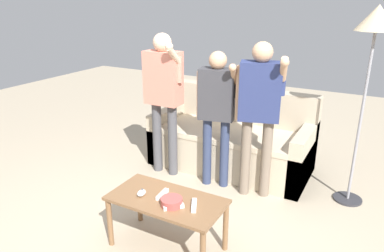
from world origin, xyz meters
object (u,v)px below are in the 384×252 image
(snack_bowl, at_px, (172,202))
(game_remote_wand_near, at_px, (174,207))
(player_center, at_px, (217,104))
(game_remote_wand_spare, at_px, (194,205))
(game_remote_nunchuk, at_px, (141,193))
(game_remote_wand_far, at_px, (162,194))
(player_right, at_px, (259,103))
(player_left, at_px, (163,89))
(coffee_table, at_px, (167,206))
(floor_lamp, at_px, (375,33))
(couch, at_px, (232,141))

(snack_bowl, relative_size, game_remote_wand_near, 1.21)
(player_center, bearing_deg, game_remote_wand_near, -79.24)
(game_remote_wand_near, distance_m, game_remote_wand_spare, 0.15)
(game_remote_nunchuk, height_order, game_remote_wand_far, game_remote_nunchuk)
(game_remote_nunchuk, distance_m, game_remote_wand_spare, 0.45)
(player_right, bearing_deg, game_remote_nunchuk, -113.60)
(player_left, height_order, game_remote_wand_spare, player_left)
(coffee_table, distance_m, game_remote_wand_near, 0.18)
(game_remote_nunchuk, bearing_deg, floor_lamp, 47.83)
(coffee_table, xyz_separation_m, game_remote_nunchuk, (-0.20, -0.06, 0.09))
(player_right, bearing_deg, player_left, -179.17)
(couch, bearing_deg, game_remote_wand_far, -86.83)
(game_remote_wand_far, xyz_separation_m, game_remote_wand_spare, (0.30, -0.02, -0.00))
(player_left, xyz_separation_m, player_center, (0.64, 0.01, -0.09))
(player_left, height_order, game_remote_wand_near, player_left)
(floor_lamp, relative_size, player_left, 1.18)
(couch, bearing_deg, player_center, -86.84)
(player_left, xyz_separation_m, game_remote_wand_spare, (1.00, -1.15, -0.54))
(coffee_table, xyz_separation_m, player_center, (-0.11, 1.15, 0.53))
(snack_bowl, bearing_deg, game_remote_wand_near, -40.48)
(player_center, xyz_separation_m, game_remote_wand_far, (0.06, -1.13, -0.44))
(couch, relative_size, snack_bowl, 10.99)
(game_remote_wand_near, height_order, game_remote_wand_spare, same)
(player_right, distance_m, game_remote_wand_near, 1.37)
(player_center, distance_m, game_remote_wand_spare, 1.29)
(game_remote_nunchuk, xyz_separation_m, player_right, (0.53, 1.22, 0.51))
(couch, bearing_deg, snack_bowl, -82.52)
(player_center, distance_m, game_remote_wand_far, 1.22)
(player_right, bearing_deg, game_remote_wand_near, -99.45)
(game_remote_wand_near, bearing_deg, game_remote_nunchuk, 173.60)
(game_remote_nunchuk, height_order, player_center, player_center)
(coffee_table, xyz_separation_m, player_left, (-0.75, 1.14, 0.62))
(snack_bowl, distance_m, floor_lamp, 2.26)
(snack_bowl, relative_size, player_center, 0.12)
(game_remote_wand_spare, bearing_deg, game_remote_nunchuk, -173.01)
(coffee_table, xyz_separation_m, game_remote_wand_near, (0.12, -0.09, 0.08))
(game_remote_wand_near, bearing_deg, player_center, 100.76)
(floor_lamp, xyz_separation_m, player_center, (-1.33, -0.35, -0.74))
(game_remote_wand_near, xyz_separation_m, game_remote_wand_far, (-0.17, 0.11, -0.00))
(game_remote_wand_far, relative_size, game_remote_wand_spare, 0.99)
(coffee_table, relative_size, player_left, 0.58)
(player_center, bearing_deg, player_right, 1.08)
(coffee_table, distance_m, game_remote_nunchuk, 0.23)
(game_remote_wand_near, xyz_separation_m, game_remote_wand_spare, (0.13, 0.09, -0.00))
(snack_bowl, relative_size, game_remote_nunchuk, 1.91)
(game_remote_wand_far, bearing_deg, couch, 93.17)
(floor_lamp, xyz_separation_m, game_remote_wand_near, (-1.09, -1.60, -1.19))
(player_left, bearing_deg, coffee_table, -56.56)
(snack_bowl, relative_size, player_right, 0.11)
(game_remote_wand_spare, bearing_deg, game_remote_wand_far, 176.18)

